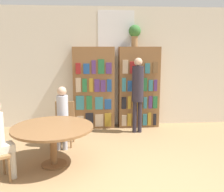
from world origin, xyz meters
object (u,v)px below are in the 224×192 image
Objects in this scene: bookshelf_left at (94,88)px; seated_reader_right at (0,136)px; reading_table at (53,132)px; flower_vase at (135,33)px; seated_reader_left at (62,114)px; bookshelf_right at (139,88)px; librarian_standing at (138,88)px; chair_left_side at (64,121)px.

bookshelf_left is 2.98m from seated_reader_right.
reading_table is 1.10× the size of seated_reader_right.
flower_vase is 0.42× the size of seated_reader_left.
seated_reader_left reaches higher than reading_table.
bookshelf_right is 1.63× the size of seated_reader_left.
seated_reader_left is (0.07, 0.84, 0.09)m from reading_table.
flower_vase reaches higher than librarian_standing.
seated_reader_left is 0.70× the size of librarian_standing.
flower_vase reaches higher than seated_reader_left.
librarian_standing is (1.66, 0.62, 0.58)m from chair_left_side.
reading_table is at bearing 90.00° from chair_left_side.
bookshelf_left is at bearing -179.71° from flower_vase.
seated_reader_left is at bearing 116.97° from seated_reader_right.
bookshelf_left is at bearing 119.65° from seated_reader_right.
bookshelf_left is 1.50m from seated_reader_left.
bookshelf_right is at bearing 76.76° from librarian_standing.
bookshelf_right is at bearing 48.97° from reading_table.
reading_table is at bearing -128.98° from flower_vase.
bookshelf_right is at bearing 103.95° from seated_reader_right.
bookshelf_left reaches higher than reading_table.
seated_reader_left is 1.51m from seated_reader_right.
bookshelf_right reaches higher than seated_reader_right.
bookshelf_left is 1.39m from chair_left_side.
bookshelf_right reaches higher than seated_reader_left.
flower_vase reaches higher than bookshelf_left.
bookshelf_right reaches higher than librarian_standing.
flower_vase reaches higher than seated_reader_right.
librarian_standing is (2.48, 2.08, 0.37)m from seated_reader_right.
seated_reader_left is at bearing -141.80° from flower_vase.
chair_left_side is at bearing 84.91° from reading_table.
flower_vase is 2.73m from chair_left_side.
librarian_standing is (1.02, -0.50, 0.07)m from bookshelf_left.
librarian_standing reaches higher than reading_table.
librarian_standing reaches higher than seated_reader_right.
flower_vase is (1.01, 0.01, 1.34)m from bookshelf_left.
bookshelf_left is 2.27× the size of chair_left_side.
reading_table is 0.78× the size of librarian_standing.
bookshelf_left is 1.47× the size of reading_table.
seated_reader_left is (-0.02, -0.19, 0.20)m from chair_left_side.
chair_left_side is at bearing -147.74° from bookshelf_right.
bookshelf_right is at bearing -2.11° from flower_vase.
bookshelf_left is 2.30m from reading_table.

